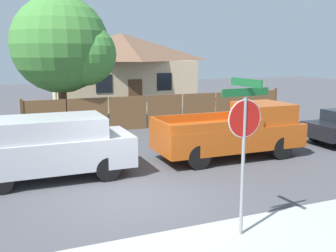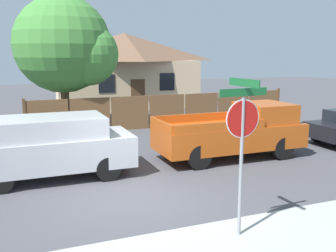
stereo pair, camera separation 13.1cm
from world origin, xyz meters
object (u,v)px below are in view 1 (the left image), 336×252
object	(u,v)px
red_suv	(51,146)
stop_sign	(244,130)
oak_tree	(65,47)
orange_pickup	(234,132)
house	(122,69)

from	to	relation	value
red_suv	stop_sign	world-z (taller)	stop_sign
oak_tree	orange_pickup	xyz separation A→B (m)	(4.53, -7.55, -2.98)
oak_tree	stop_sign	distance (m)	12.96
house	red_suv	bearing A→B (deg)	-113.65
stop_sign	house	bearing A→B (deg)	77.97
red_suv	house	bearing A→B (deg)	66.77
red_suv	oak_tree	bearing A→B (deg)	78.06
house	oak_tree	xyz separation A→B (m)	(-4.74, -7.06, 1.34)
oak_tree	red_suv	world-z (taller)	oak_tree
orange_pickup	stop_sign	world-z (taller)	stop_sign
oak_tree	orange_pickup	world-z (taller)	oak_tree
orange_pickup	house	bearing A→B (deg)	89.56
house	stop_sign	distance (m)	20.11
red_suv	orange_pickup	bearing A→B (deg)	0.40
oak_tree	stop_sign	bearing A→B (deg)	-83.64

